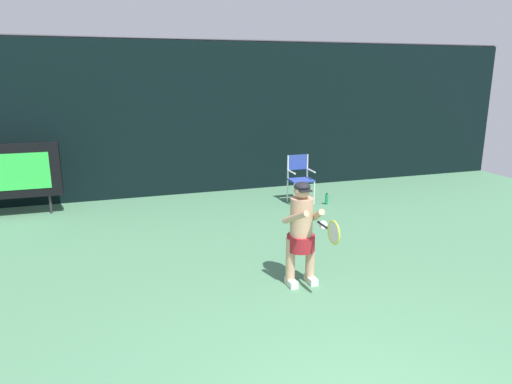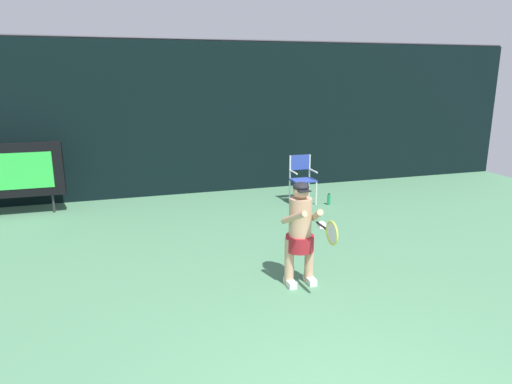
% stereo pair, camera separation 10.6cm
% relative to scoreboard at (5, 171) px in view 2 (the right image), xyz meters
% --- Properties ---
extents(backdrop_screen, '(18.00, 0.12, 3.66)m').
position_rel_scoreboard_xyz_m(backdrop_screen, '(3.84, 0.80, 0.86)').
color(backdrop_screen, black).
rests_on(backdrop_screen, ground).
extents(scoreboard, '(2.20, 0.21, 1.50)m').
position_rel_scoreboard_xyz_m(scoreboard, '(0.00, 0.00, 0.00)').
color(scoreboard, black).
rests_on(scoreboard, ground).
extents(umpire_chair, '(0.52, 0.44, 1.08)m').
position_rel_scoreboard_xyz_m(umpire_chair, '(6.15, -0.83, -0.33)').
color(umpire_chair, white).
rests_on(umpire_chair, ground).
extents(water_bottle, '(0.07, 0.07, 0.27)m').
position_rel_scoreboard_xyz_m(water_bottle, '(6.66, -1.20, -0.82)').
color(water_bottle, '#1B9354').
rests_on(water_bottle, ground).
extents(tennis_player, '(0.54, 0.62, 1.46)m').
position_rel_scoreboard_xyz_m(tennis_player, '(4.49, -4.72, -0.16)').
color(tennis_player, white).
rests_on(tennis_player, ground).
extents(tennis_racket, '(0.03, 0.60, 0.31)m').
position_rel_scoreboard_xyz_m(tennis_racket, '(4.63, -5.37, 0.01)').
color(tennis_racket, black).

